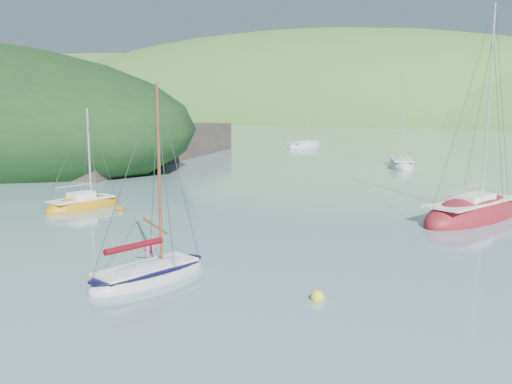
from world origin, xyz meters
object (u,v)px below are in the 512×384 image
at_px(sailboat_yellow, 83,206).
at_px(distant_sloop_c, 304,146).
at_px(daysailer_white, 149,275).
at_px(sloop_red, 472,215).
at_px(distant_sloop_a, 401,165).

height_order(sailboat_yellow, distant_sloop_c, distant_sloop_c).
distance_m(daysailer_white, sailboat_yellow, 16.03).
relative_size(sailboat_yellow, distant_sloop_c, 0.72).
height_order(sloop_red, sailboat_yellow, sloop_red).
distance_m(daysailer_white, distant_sloop_a, 40.94).
relative_size(distant_sloop_a, distant_sloop_c, 1.05).
bearing_deg(distant_sloop_c, distant_sloop_a, -29.15).
xyz_separation_m(daysailer_white, sailboat_yellow, (-12.65, 9.84, -0.03)).
bearing_deg(sailboat_yellow, sloop_red, 32.81).
height_order(sloop_red, distant_sloop_a, sloop_red).
relative_size(sloop_red, sailboat_yellow, 1.92).
distance_m(sloop_red, sailboat_yellow, 23.79).
bearing_deg(sailboat_yellow, daysailer_white, -23.95).
distance_m(sloop_red, distant_sloop_c, 48.42).
xyz_separation_m(sloop_red, sailboat_yellow, (-22.51, -7.69, -0.07)).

